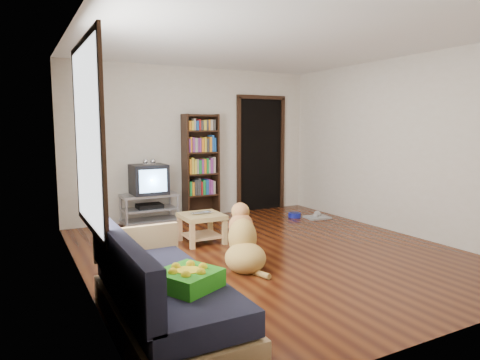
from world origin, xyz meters
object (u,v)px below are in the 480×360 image
laptop (203,214)px  sofa (161,298)px  crt_tv (148,179)px  coffee_table (202,223)px  dog_bowl (295,215)px  tv_stand (150,208)px  green_cushion (188,279)px  grey_rag (317,217)px  dog (243,244)px  bookshelf (201,161)px

laptop → sofa: bearing=-121.1°
crt_tv → sofa: (-0.97, -3.65, -0.48)m
laptop → coffee_table: bearing=89.6°
dog_bowl → tv_stand: (-2.40, 0.69, 0.23)m
green_cushion → coffee_table: (1.16, 2.48, -0.21)m
grey_rag → tv_stand: size_ratio=0.44×
green_cushion → sofa: size_ratio=0.22×
dog_bowl → sofa: size_ratio=0.12×
laptop → dog: bearing=-89.7°
grey_rag → tv_stand: (-2.70, 0.94, 0.25)m
laptop → coffee_table: size_ratio=0.54×
dog_bowl → crt_tv: crt_tv is taller
laptop → dog: (0.01, -1.14, -0.14)m
grey_rag → laptop: bearing=-167.6°
grey_rag → sofa: bearing=-143.8°
sofa → coffee_table: (1.29, 2.20, 0.02)m
crt_tv → coffee_table: 1.56m
bookshelf → sofa: bearing=-117.3°
green_cushion → laptop: size_ratio=1.34×
laptop → crt_tv: (-0.31, 1.49, 0.33)m
tv_stand → crt_tv: 0.47m
tv_stand → green_cushion: bearing=-102.2°
crt_tv → bookshelf: 0.99m
green_cushion → sofa: bearing=87.5°
dog_bowl → grey_rag: 0.39m
grey_rag → dog: size_ratio=0.45×
coffee_table → dog_bowl: bearing=19.6°
grey_rag → coffee_table: 2.45m
crt_tv → dog: 2.69m
dog_bowl → bookshelf: 1.91m
grey_rag → dog: (-2.37, -1.66, 0.25)m
laptop → dog_bowl: bearing=19.9°
tv_stand → sofa: sofa is taller
grey_rag → tv_stand: bearing=160.8°
green_cushion → bookshelf: size_ratio=0.22×
laptop → crt_tv: crt_tv is taller
coffee_table → crt_tv: bearing=102.1°
grey_rag → dog: 2.91m
green_cushion → tv_stand: bearing=51.9°
tv_stand → bookshelf: size_ratio=0.50×
green_cushion → grey_rag: 4.66m
green_cushion → dog: dog is taller
green_cushion → grey_rag: (3.55, 2.98, -0.47)m
sofa → coffee_table: bearing=59.6°
green_cushion → tv_stand: (0.85, 3.92, -0.22)m
dog_bowl → crt_tv: 2.60m
crt_tv → green_cushion: bearing=-102.2°
dog_bowl → coffee_table: (-2.09, -0.74, 0.24)m
dog_bowl → dog: bearing=-137.3°
laptop → dog_bowl: 2.26m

